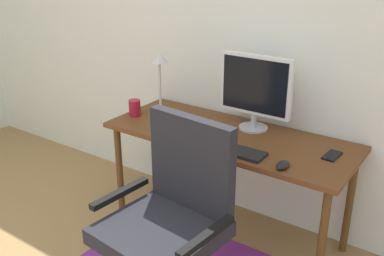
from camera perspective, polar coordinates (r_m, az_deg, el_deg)
name	(u,v)px	position (r m, az deg, el deg)	size (l,w,h in m)	color
wall_back	(221,22)	(3.00, 3.70, 13.40)	(6.00, 0.10, 2.60)	white
desk	(229,145)	(2.73, 4.71, -2.13)	(1.53, 0.60, 0.71)	brown
monitor	(255,88)	(2.71, 8.12, 5.10)	(0.46, 0.18, 0.47)	#B2B2B7
keyboard	(228,149)	(2.49, 4.69, -2.65)	(0.43, 0.13, 0.02)	black
computer_mouse	(283,165)	(2.33, 11.56, -4.66)	(0.06, 0.10, 0.03)	black
coffee_cup	(135,108)	(3.00, -7.36, 2.57)	(0.08, 0.08, 0.11)	#A4172B
cell_phone	(332,155)	(2.53, 17.53, -3.38)	(0.07, 0.14, 0.01)	black
desk_lamp	(160,73)	(2.83, -4.16, 7.02)	(0.11, 0.11, 0.44)	black
office_chair	(170,232)	(2.23, -2.85, -13.23)	(0.63, 0.56, 1.02)	slate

